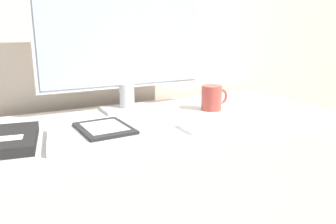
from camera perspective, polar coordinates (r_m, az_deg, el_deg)
The scene contains 7 objects.
desk at distance 1.25m, azimuth -0.93°, elevation -17.56°, with size 1.30×0.65×0.71m.
monitor at distance 1.24m, azimuth -7.48°, elevation 11.50°, with size 0.64×0.11×0.45m.
keyboard at distance 1.08m, azimuth 8.97°, elevation -1.92°, with size 0.27×0.10×0.01m.
laptop at distance 0.96m, azimuth -10.10°, elevation -3.84°, with size 0.37×0.27×0.02m.
ereader at distance 0.97m, azimuth -11.02°, elevation -2.76°, with size 0.15×0.19×0.01m.
notebook at distance 0.99m, azimuth -26.66°, elevation -4.36°, with size 0.20×0.26×0.03m.
coffee_mug at distance 1.27m, azimuth 7.70°, elevation 2.48°, with size 0.11×0.08×0.09m.
Camera 1 is at (-0.48, -0.78, 1.01)m, focal length 35.00 mm.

